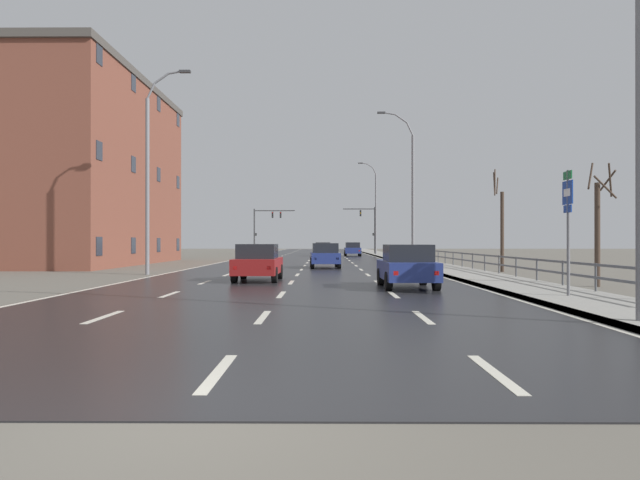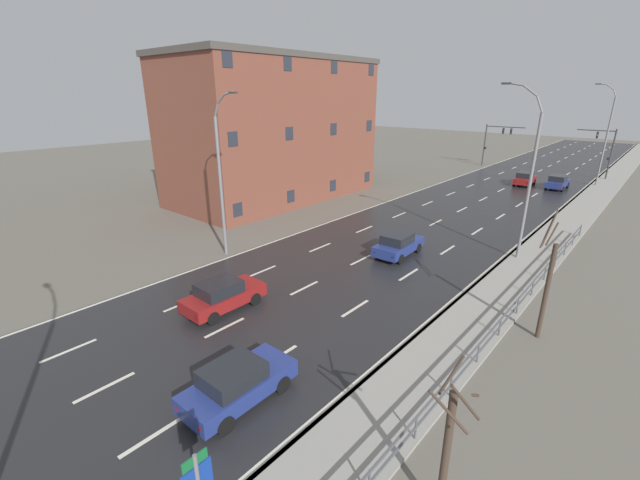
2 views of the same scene
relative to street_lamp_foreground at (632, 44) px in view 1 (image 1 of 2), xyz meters
name	(u,v)px [view 1 (image 1 of 2)]	position (x,y,z in m)	size (l,w,h in m)	color
ground_plane	(310,260)	(-7.43, 41.82, -5.64)	(160.00, 160.00, 0.12)	#666056
road_asphalt_strip	(313,256)	(-7.43, 53.82, -5.57)	(14.00, 120.00, 0.03)	#232326
sidewalk_right	(388,256)	(1.00, 53.82, -5.52)	(3.00, 120.00, 0.12)	gray
guardrail	(485,260)	(2.42, 19.47, -4.88)	(0.07, 35.56, 1.00)	#515459
street_lamp_foreground	(632,44)	(0.00, 0.00, 0.00)	(2.75, 0.24, 11.46)	slate
street_lamp_midground	(411,190)	(0.01, 29.75, -0.26)	(2.62, 0.24, 10.89)	slate
street_lamp_distant	(375,209)	(0.05, 59.51, -0.02)	(2.26, 0.24, 11.31)	slate
street_lamp_left_bank	(150,174)	(-14.89, 17.85, -0.49)	(2.28, 0.24, 10.37)	slate
highway_sign	(568,217)	(0.96, 5.36, -3.18)	(0.09, 0.68, 3.74)	slate
traffic_signal_right	(369,224)	(-0.23, 64.44, -1.61)	(4.24, 0.36, 6.16)	#38383A
traffic_signal_left	(265,223)	(-13.98, 65.24, -1.45)	(5.41, 0.36, 5.98)	#38383A
car_distant	(353,249)	(-2.91, 54.63, -4.78)	(1.85, 4.11, 1.57)	navy
car_far_left	(323,249)	(-6.30, 54.33, -4.78)	(2.01, 4.19, 1.57)	maroon
car_mid_centre	(258,262)	(-8.88, 13.07, -4.78)	(1.86, 4.11, 1.57)	maroon
car_near_left	(325,255)	(-6.05, 25.11, -4.78)	(1.97, 4.17, 1.57)	navy
car_near_right	(407,266)	(-3.12, 9.40, -4.78)	(1.87, 4.12, 1.57)	navy
brick_building	(77,172)	(-24.34, 31.36, 1.23)	(10.50, 21.04, 13.62)	brown
bare_tree_near	(598,228)	(4.06, 10.12, -3.39)	(1.01, 1.20, 4.65)	#423328
bare_tree_mid	(501,227)	(3.68, 20.68, -3.09)	(0.63, 0.88, 5.73)	#423328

